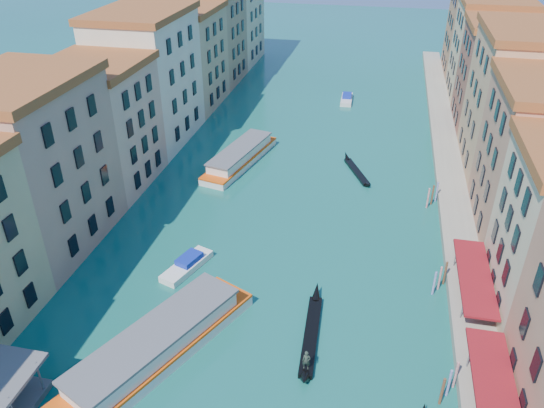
{
  "coord_description": "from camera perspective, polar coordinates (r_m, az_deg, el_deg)",
  "views": [
    {
      "loc": [
        11.25,
        -6.33,
        36.23
      ],
      "look_at": [
        0.74,
        41.96,
        7.01
      ],
      "focal_mm": 35.0,
      "sensor_mm": 36.0,
      "label": 1
    }
  ],
  "objects": [
    {
      "name": "left_bank_palazzos",
      "position": [
        84.46,
        -14.9,
        11.27
      ],
      "size": [
        12.8,
        128.4,
        21.0
      ],
      "color": "beige",
      "rests_on": "ground"
    },
    {
      "name": "gondola_fore",
      "position": [
        51.33,
        4.21,
        -13.7
      ],
      "size": [
        1.8,
        13.59,
        2.71
      ],
      "rotation": [
        0.0,
        0.0,
        0.05
      ],
      "color": "black",
      "rests_on": "ground"
    },
    {
      "name": "mooring_poles_right",
      "position": [
        50.16,
        18.26,
        -15.55
      ],
      "size": [
        1.44,
        54.24,
        3.2
      ],
      "color": "#52341C",
      "rests_on": "ground"
    },
    {
      "name": "restaurant_awnings",
      "position": [
        45.67,
        23.15,
        -19.45
      ],
      "size": [
        3.2,
        44.55,
        3.12
      ],
      "color": "maroon",
      "rests_on": "ground"
    },
    {
      "name": "vaporetto_far",
      "position": [
        81.75,
        -3.43,
        5.16
      ],
      "size": [
        7.88,
        18.34,
        2.66
      ],
      "rotation": [
        0.0,
        0.0,
        -0.22
      ],
      "color": "silver",
      "rests_on": "ground"
    },
    {
      "name": "gondola_far",
      "position": [
        80.19,
        9.05,
        3.59
      ],
      "size": [
        5.38,
        10.55,
        1.59
      ],
      "rotation": [
        0.0,
        0.0,
        0.42
      ],
      "color": "black",
      "rests_on": "ground"
    },
    {
      "name": "motorboat_mid",
      "position": [
        59.87,
        -9.08,
        -6.43
      ],
      "size": [
        4.29,
        7.22,
        1.43
      ],
      "rotation": [
        0.0,
        0.0,
        -0.33
      ],
      "color": "white",
      "rests_on": "ground"
    },
    {
      "name": "motorboat_far",
      "position": [
        108.91,
        8.04,
        11.17
      ],
      "size": [
        2.33,
        6.78,
        1.39
      ],
      "rotation": [
        0.0,
        0.0,
        0.03
      ],
      "color": "silver",
      "rests_on": "ground"
    },
    {
      "name": "quay",
      "position": [
        80.5,
        18.61,
        2.53
      ],
      "size": [
        4.0,
        140.0,
        1.0
      ],
      "primitive_type": "cube",
      "color": "gray",
      "rests_on": "ground"
    },
    {
      "name": "vaporetto_near",
      "position": [
        49.83,
        -12.24,
        -14.64
      ],
      "size": [
        13.17,
        21.16,
        3.14
      ],
      "rotation": [
        0.0,
        0.0,
        -0.43
      ],
      "color": "white",
      "rests_on": "ground"
    },
    {
      "name": "right_bank_palazzos",
      "position": [
        78.37,
        25.55,
        7.81
      ],
      "size": [
        12.8,
        128.4,
        21.0
      ],
      "color": "#A54E40",
      "rests_on": "ground"
    }
  ]
}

